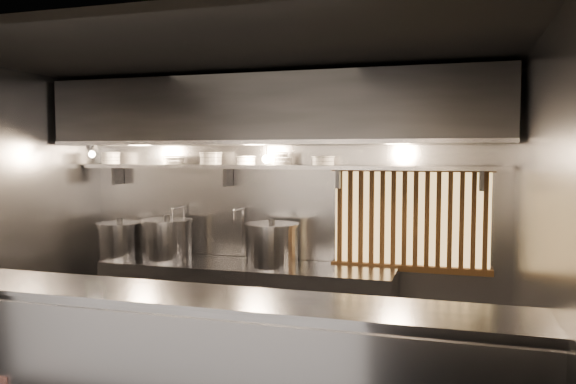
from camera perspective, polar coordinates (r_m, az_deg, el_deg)
The scene contains 22 objects.
ceiling at distance 4.54m, azimuth -6.07°, elevation 13.87°, with size 4.50×4.50×0.00m, color black.
wall_back at distance 5.91m, azimuth -0.33°, elevation -2.07°, with size 4.50×4.50×0.00m, color gray.
wall_left at distance 5.76m, azimuth -27.11°, elevation -2.65°, with size 3.00×3.00×0.00m, color gray.
wall_right at distance 4.20m, azimuth 23.82°, elevation -4.83°, with size 3.00×3.00×0.00m, color gray.
serving_counter at distance 3.88m, azimuth -11.61°, elevation -18.07°, with size 4.50×0.56×1.13m.
cooking_bench at distance 5.84m, azimuth -4.29°, elevation -11.65°, with size 3.00×0.70×0.90m, color #939398.
bowl_shelf at distance 5.71m, azimuth -0.86°, elevation 2.55°, with size 4.40×0.34×0.04m, color #939398.
exhaust_hood at distance 5.51m, azimuth -1.57°, elevation 8.17°, with size 4.40×0.81×0.65m.
wood_screen at distance 5.62m, azimuth 12.31°, elevation -2.66°, with size 1.56×0.09×1.04m.
faucet_left at distance 6.23m, azimuth -10.87°, elevation -2.69°, with size 0.04×0.30×0.50m.
faucet_right at distance 5.94m, azimuth -4.87°, elevation -2.95°, with size 0.04×0.30×0.50m.
heat_lamp at distance 6.15m, azimuth -19.41°, elevation 4.17°, with size 0.25×0.35×0.20m.
pendant_bulb at distance 5.62m, azimuth -2.21°, elevation 3.37°, with size 0.09×0.09×0.19m.
stock_pot_left at distance 6.35m, azimuth -16.70°, elevation -4.64°, with size 0.63×0.63×0.41m.
stock_pot_mid at distance 6.07m, azimuth -12.20°, elevation -4.71°, with size 0.61×0.61×0.47m.
stock_pot_right at distance 5.57m, azimuth -1.66°, elevation -5.37°, with size 0.64×0.64×0.47m.
bowl_stack_0 at distance 6.58m, azimuth -17.58°, elevation 3.30°, with size 0.21×0.21×0.13m.
bowl_stack_1 at distance 6.18m, azimuth -11.56°, elevation 3.20°, with size 0.24×0.24×0.09m.
bowl_stack_2 at distance 5.98m, azimuth -7.83°, elevation 3.40°, with size 0.24×0.24×0.13m.
bowl_stack_3 at distance 5.83m, azimuth -4.30°, elevation 3.23°, with size 0.21×0.21×0.09m.
bowl_stack_4 at distance 5.70m, azimuth -0.49°, elevation 3.42°, with size 0.20×0.20×0.13m.
bowl_stack_5 at distance 5.59m, azimuth 3.60°, elevation 3.21°, with size 0.23×0.23×0.09m.
Camera 1 is at (1.72, -4.12, 2.01)m, focal length 35.00 mm.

